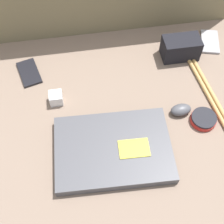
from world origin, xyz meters
The scene contains 10 objects.
ground_plane centered at (0.00, 0.00, 0.00)m, with size 8.00×8.00×0.00m, color #7A6651.
couch_seat centered at (0.00, 0.00, 0.07)m, with size 1.05×0.78×0.14m.
laptop centered at (-0.02, -0.13, 0.16)m, with size 0.36×0.26×0.03m.
computer_mouse centered at (0.22, -0.02, 0.16)m, with size 0.07×0.05×0.03m.
speaker_puck centered at (0.29, -0.07, 0.15)m, with size 0.08×0.08×0.02m.
phone_silver centered at (0.42, 0.27, 0.14)m, with size 0.09×0.13×0.01m.
phone_black centered at (-0.26, 0.22, 0.14)m, with size 0.09×0.13×0.01m.
camera_pouch centered at (0.29, 0.22, 0.18)m, with size 0.13×0.08×0.08m.
charger_brick centered at (-0.17, 0.08, 0.16)m, with size 0.04×0.04×0.04m.
drumstick_pair centered at (0.34, 0.00, 0.15)m, with size 0.07×0.39×0.01m.
Camera 1 is at (-0.08, -0.54, 1.00)m, focal length 50.00 mm.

